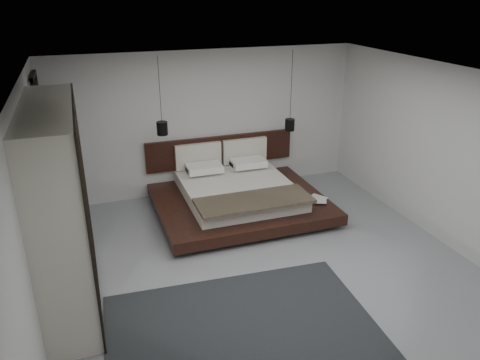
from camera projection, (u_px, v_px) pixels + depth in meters
name	position (u px, v px, depth m)	size (l,w,h in m)	color
floor	(263.00, 264.00, 7.04)	(6.00, 6.00, 0.00)	gray
ceiling	(267.00, 76.00, 5.97)	(6.00, 6.00, 0.00)	white
wall_back	(208.00, 123.00, 9.13)	(6.00, 6.00, 0.00)	silver
wall_front	(400.00, 306.00, 3.89)	(6.00, 6.00, 0.00)	silver
wall_left	(33.00, 209.00, 5.60)	(6.00, 6.00, 0.00)	silver
wall_right	(440.00, 154.00, 7.42)	(6.00, 6.00, 0.00)	silver
lattice_screen	(46.00, 153.00, 7.79)	(0.05, 0.90, 2.60)	black
bed	(238.00, 194.00, 8.66)	(3.01, 2.49, 1.12)	black
book_lower	(315.00, 200.00, 8.44)	(0.23, 0.30, 0.03)	#99724C
book_upper	(315.00, 200.00, 8.39)	(0.21, 0.28, 0.02)	#99724C
pendant_left	(162.00, 128.00, 8.24)	(0.19, 0.19, 1.37)	black
pendant_right	(290.00, 125.00, 9.05)	(0.19, 0.19, 1.53)	black
wardrobe	(61.00, 207.00, 5.86)	(0.62, 2.65, 2.60)	beige
rug	(244.00, 332.00, 5.64)	(3.25, 2.32, 0.01)	black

